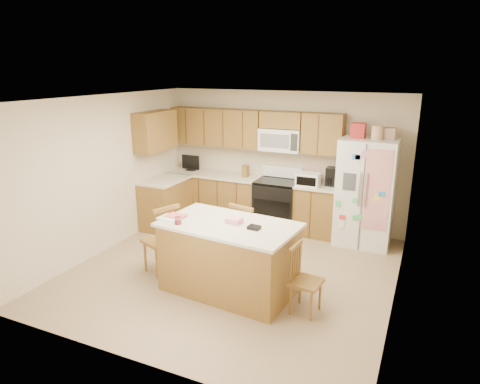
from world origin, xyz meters
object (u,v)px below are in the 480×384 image
at_px(stove, 277,204).
at_px(windsor_chair_back, 247,238).
at_px(refrigerator, 366,191).
at_px(island, 229,257).
at_px(windsor_chair_right, 304,281).
at_px(windsor_chair_left, 162,241).

bearing_deg(stove, windsor_chair_back, -85.25).
distance_m(refrigerator, island, 2.81).
distance_m(stove, island, 2.48).
relative_size(stove, refrigerator, 0.55).
bearing_deg(windsor_chair_right, refrigerator, 82.86).
bearing_deg(windsor_chair_right, windsor_chair_left, 175.10).
height_order(stove, refrigerator, refrigerator).
bearing_deg(refrigerator, windsor_chair_back, -130.13).
relative_size(refrigerator, windsor_chair_left, 1.95).
height_order(refrigerator, windsor_chair_back, refrigerator).
bearing_deg(island, refrigerator, 60.27).
bearing_deg(windsor_chair_left, windsor_chair_right, -4.90).
xyz_separation_m(windsor_chair_left, windsor_chair_back, (1.07, 0.63, -0.01)).
xyz_separation_m(stove, windsor_chair_left, (-0.92, -2.39, 0.02)).
height_order(windsor_chair_left, windsor_chair_back, windsor_chair_left).
bearing_deg(windsor_chair_back, windsor_chair_right, -36.48).
distance_m(island, windsor_chair_right, 1.07).
height_order(refrigerator, island, refrigerator).
distance_m(island, windsor_chair_back, 0.72).
relative_size(island, windsor_chair_left, 1.80).
relative_size(stove, island, 0.60).
height_order(stove, windsor_chair_right, stove).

